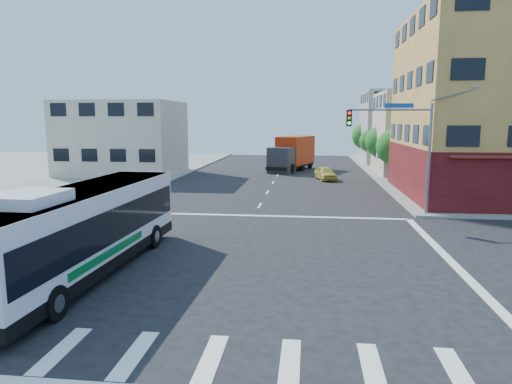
# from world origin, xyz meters

# --- Properties ---
(ground) EXTENTS (120.00, 120.00, 0.00)m
(ground) POSITION_xyz_m (0.00, 0.00, 0.00)
(ground) COLOR black
(ground) RESTS_ON ground
(sidewalk_nw) EXTENTS (50.00, 50.00, 0.15)m
(sidewalk_nw) POSITION_xyz_m (-35.00, 35.00, 0.07)
(sidewalk_nw) COLOR gray
(sidewalk_nw) RESTS_ON ground
(building_east_near) EXTENTS (12.06, 10.06, 9.00)m
(building_east_near) POSITION_xyz_m (16.98, 33.98, 4.51)
(building_east_near) COLOR #C0B093
(building_east_near) RESTS_ON ground
(building_east_far) EXTENTS (12.06, 10.06, 10.00)m
(building_east_far) POSITION_xyz_m (16.98, 47.98, 5.01)
(building_east_far) COLOR #9F9F9A
(building_east_far) RESTS_ON ground
(building_west) EXTENTS (12.06, 10.06, 8.00)m
(building_west) POSITION_xyz_m (-17.02, 29.98, 4.01)
(building_west) COLOR beige
(building_west) RESTS_ON ground
(signal_mast_ne) EXTENTS (7.91, 1.13, 8.07)m
(signal_mast_ne) POSITION_xyz_m (9.08, 10.62, 4.98)
(signal_mast_ne) COLOR slate
(signal_mast_ne) RESTS_ON ground
(street_tree_a) EXTENTS (3.60, 3.60, 5.53)m
(street_tree_a) POSITION_xyz_m (11.90, 27.92, 3.59)
(street_tree_a) COLOR #372414
(street_tree_a) RESTS_ON ground
(street_tree_b) EXTENTS (3.80, 3.80, 5.79)m
(street_tree_b) POSITION_xyz_m (11.90, 35.92, 3.75)
(street_tree_b) COLOR #372414
(street_tree_b) RESTS_ON ground
(street_tree_c) EXTENTS (3.40, 3.40, 5.29)m
(street_tree_c) POSITION_xyz_m (11.90, 43.92, 3.46)
(street_tree_c) COLOR #372414
(street_tree_c) RESTS_ON ground
(street_tree_d) EXTENTS (4.00, 4.00, 6.03)m
(street_tree_d) POSITION_xyz_m (11.90, 51.92, 3.88)
(street_tree_d) COLOR #372414
(street_tree_d) RESTS_ON ground
(transit_bus) EXTENTS (3.17, 12.70, 3.73)m
(transit_bus) POSITION_xyz_m (-5.23, -2.27, 1.83)
(transit_bus) COLOR black
(transit_bus) RESTS_ON ground
(box_truck) EXTENTS (5.52, 9.29, 4.03)m
(box_truck) POSITION_xyz_m (1.40, 36.17, 1.95)
(box_truck) COLOR #28282D
(box_truck) RESTS_ON ground
(parked_car) EXTENTS (2.44, 4.23, 1.36)m
(parked_car) POSITION_xyz_m (5.10, 27.67, 0.68)
(parked_car) COLOR gold
(parked_car) RESTS_ON ground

